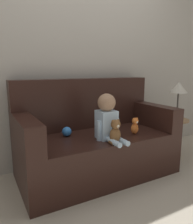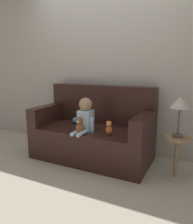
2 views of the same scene
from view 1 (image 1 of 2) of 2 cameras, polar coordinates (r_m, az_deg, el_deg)
The scene contains 8 objects.
ground_plane at distance 2.50m, azimuth 0.30°, elevation -15.74°, with size 12.00×12.00×0.00m, color #B7AD99.
wall_back at distance 2.68m, azimuth -5.00°, elevation 14.74°, with size 8.00×0.05×2.60m.
couch at distance 2.41m, azimuth -0.43°, elevation -7.53°, with size 1.64×0.82×1.02m.
person_baby at distance 2.12m, azimuth 2.91°, elevation -1.64°, with size 0.25×0.38×0.45m.
teddy_bear_brown at distance 2.02m, azimuth 4.90°, elevation -5.25°, with size 0.13×0.10×0.23m.
plush_toy_side at distance 2.34m, azimuth 9.99°, elevation -3.61°, with size 0.09×0.08×0.18m.
toy_ball at distance 2.26m, azimuth -7.79°, elevation -5.07°, with size 0.10×0.10×0.10m.
side_table at distance 2.96m, azimuth 20.48°, elevation 2.80°, with size 0.31×0.31×0.97m.
Camera 1 is at (-1.08, -1.95, 1.13)m, focal length 35.00 mm.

